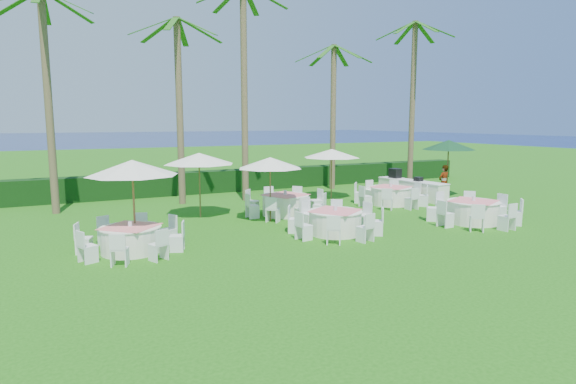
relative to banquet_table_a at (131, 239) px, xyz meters
name	(u,v)px	position (x,y,z in m)	size (l,w,h in m)	color
ground	(327,238)	(6.26, -1.12, -0.42)	(120.00, 120.00, 0.00)	#1D5E10
hedge	(216,181)	(6.26, 10.88, 0.18)	(34.00, 1.00, 1.20)	black
ocean	(89,139)	(6.26, 100.88, -0.42)	(260.00, 260.00, 0.00)	#060C41
banquet_table_a	(131,239)	(0.00, 0.00, 0.00)	(3.11, 3.11, 0.96)	white
banquet_table_b	(335,221)	(6.82, -0.71, 0.02)	(3.34, 3.34, 1.00)	white
banquet_table_c	(473,211)	(12.61, -1.53, 0.04)	(3.50, 3.50, 1.05)	white
banquet_table_e	(285,204)	(6.76, 3.17, 0.04)	(3.46, 3.46, 1.04)	white
banquet_table_f	(390,195)	(12.38, 3.25, 0.03)	(3.40, 3.40, 1.02)	white
umbrella_a	(132,168)	(0.20, 0.41, 2.10)	(2.79, 2.79, 2.77)	brown
umbrella_b	(270,163)	(5.67, 2.28, 1.90)	(2.56, 2.56, 2.54)	brown
umbrella_c	(199,159)	(3.40, 4.27, 2.01)	(2.88, 2.88, 2.66)	brown
umbrella_d	(332,153)	(10.77, 5.99, 1.90)	(2.89, 2.89, 2.54)	brown
umbrella_green	(449,145)	(16.63, 3.93, 2.28)	(2.72, 2.72, 2.97)	brown
buffet_table	(411,189)	(14.48, 4.22, 0.09)	(1.31, 4.14, 1.45)	white
staff_person	(444,182)	(15.67, 3.18, 0.46)	(0.64, 0.42, 1.76)	gray
palm_a	(48,94)	(-1.93, 7.87, 4.64)	(4.13, 4.40, 9.19)	brown
palm_b	(179,103)	(3.57, 7.89, 4.36)	(4.41, 4.10, 8.65)	brown
palm_c	(244,86)	(6.65, 7.46, 5.21)	(4.38, 4.22, 10.33)	brown
palm_d	(333,110)	(12.73, 9.07, 4.13)	(4.17, 4.40, 8.22)	brown
palm_e	(413,98)	(17.16, 7.47, 4.84)	(4.22, 4.38, 9.60)	brown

